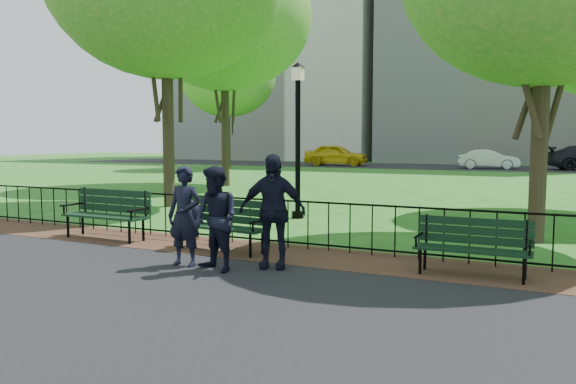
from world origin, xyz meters
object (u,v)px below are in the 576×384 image
at_px(lamppost, 298,134).
at_px(person_mid, 216,219).
at_px(taxi, 336,155).
at_px(sedan_silver, 488,159).
at_px(person_right, 272,211).
at_px(park_bench_left_a, 109,209).
at_px(tree_far_w, 228,76).
at_px(park_bench_main, 210,216).
at_px(tree_mid_w, 224,16).
at_px(person_left, 185,216).
at_px(park_bench_right_a, 473,241).

relative_size(lamppost, person_mid, 2.47).
bearing_deg(taxi, sedan_silver, -97.93).
xyz_separation_m(person_mid, person_right, (0.65, 0.58, 0.09)).
distance_m(park_bench_left_a, tree_far_w, 28.08).
relative_size(park_bench_main, park_bench_left_a, 0.95).
bearing_deg(sedan_silver, tree_mid_w, 145.06).
distance_m(park_bench_main, lamppost, 4.76).
relative_size(park_bench_left_a, person_left, 1.22).
xyz_separation_m(tree_far_w, taxi, (4.91, 7.77, -5.47)).
xyz_separation_m(tree_mid_w, sedan_silver, (8.56, 20.06, -6.57)).
bearing_deg(park_bench_main, lamppost, 100.97).
height_order(park_bench_left_a, person_left, person_left).
height_order(lamppost, person_mid, lamppost).
height_order(park_bench_main, tree_far_w, tree_far_w).
distance_m(park_bench_right_a, taxi, 35.45).
distance_m(tree_far_w, taxi, 10.70).
distance_m(person_left, person_right, 1.39).
bearing_deg(sedan_silver, taxi, 78.53).
relative_size(park_bench_left_a, tree_mid_w, 0.18).
bearing_deg(park_bench_main, park_bench_right_a, 7.06).
bearing_deg(park_bench_right_a, sedan_silver, 95.77).
distance_m(lamppost, person_right, 5.76).
bearing_deg(lamppost, park_bench_left_a, -115.72).
height_order(tree_mid_w, tree_far_w, tree_mid_w).
bearing_deg(park_bench_right_a, taxi, 114.06).
bearing_deg(park_bench_right_a, person_right, -164.50).
relative_size(person_mid, sedan_silver, 0.40).
xyz_separation_m(park_bench_main, person_right, (1.66, -0.76, 0.27)).
relative_size(tree_mid_w, taxi, 2.13).
relative_size(tree_mid_w, person_mid, 6.57).
relative_size(park_bench_left_a, lamppost, 0.49).
relative_size(park_bench_main, person_left, 1.16).
distance_m(park_bench_left_a, person_right, 4.24).
bearing_deg(person_mid, park_bench_left_a, 175.44).
relative_size(park_bench_right_a, tree_mid_w, 0.16).
bearing_deg(park_bench_left_a, person_left, -23.56).
bearing_deg(person_left, person_right, 16.70).
xyz_separation_m(park_bench_right_a, sedan_silver, (-3.46, 32.35, 0.15)).
height_order(park_bench_left_a, lamppost, lamppost).
bearing_deg(taxi, person_right, -168.71).
height_order(park_bench_right_a, person_right, person_right).
height_order(park_bench_main, person_right, person_right).
bearing_deg(park_bench_left_a, park_bench_right_a, 1.16).
distance_m(park_bench_right_a, sedan_silver, 32.54).
bearing_deg(person_mid, sedan_silver, 107.59).
height_order(park_bench_right_a, lamppost, lamppost).
bearing_deg(park_bench_main, person_left, -67.54).
height_order(park_bench_right_a, tree_mid_w, tree_mid_w).
relative_size(park_bench_main, lamppost, 0.47).
relative_size(person_mid, taxi, 0.32).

